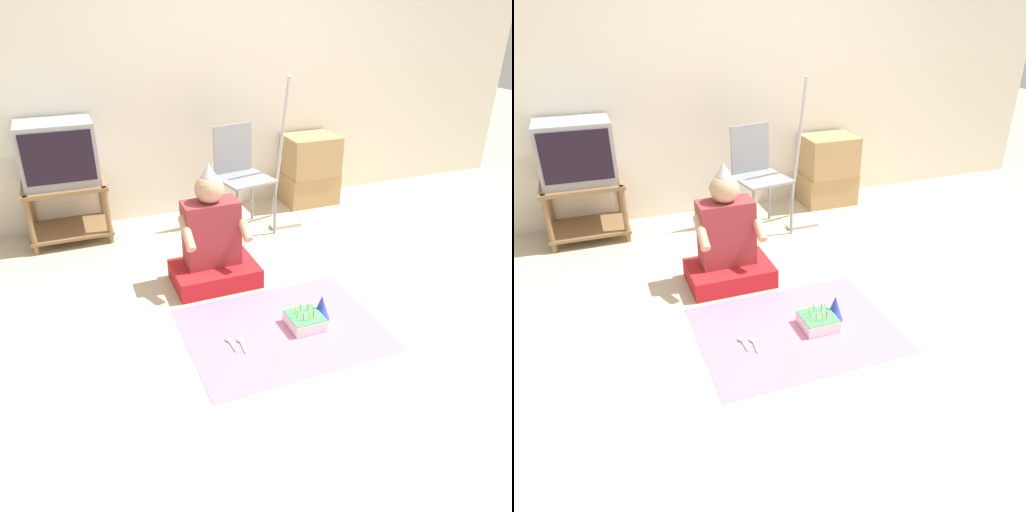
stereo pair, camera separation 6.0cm
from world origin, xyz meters
TOP-DOWN VIEW (x-y plane):
  - ground_plane at (0.00, 0.00)m, footprint 16.00×16.00m
  - wall_back at (0.00, 2.02)m, footprint 6.40×0.06m
  - tv_stand at (-1.51, 1.75)m, footprint 0.65×0.49m
  - tv at (-1.51, 1.76)m, footprint 0.58×0.42m
  - folding_chair at (-0.10, 1.43)m, footprint 0.48×0.48m
  - cardboard_box_stack at (0.75, 1.76)m, footprint 0.51×0.40m
  - dust_mop at (0.27, 1.37)m, footprint 0.28×0.33m
  - person_seated at (-0.61, 0.61)m, footprint 0.59×0.42m
  - party_cloth at (-0.39, -0.13)m, footprint 1.20×0.92m
  - birthday_cake at (-0.26, -0.14)m, footprint 0.21×0.21m
  - party_hat_blue at (-0.12, -0.11)m, footprint 0.11×0.11m
  - plastic_spoon_near at (-0.75, -0.13)m, footprint 0.04×0.15m
  - plastic_spoon_far at (-0.69, -0.16)m, footprint 0.04×0.15m

SIDE VIEW (x-z plane):
  - ground_plane at x=0.00m, z-range 0.00..0.00m
  - party_cloth at x=-0.39m, z-range 0.00..0.01m
  - plastic_spoon_near at x=-0.75m, z-range 0.01..0.02m
  - plastic_spoon_far at x=-0.69m, z-range 0.01..0.02m
  - birthday_cake at x=-0.26m, z-range -0.02..0.11m
  - party_hat_blue at x=-0.12m, z-range 0.01..0.18m
  - person_seated at x=-0.61m, z-range -0.15..0.72m
  - tv_stand at x=-1.51m, z-range 0.05..0.54m
  - cardboard_box_stack at x=0.75m, z-range 0.00..0.67m
  - dust_mop at x=0.27m, z-range -0.26..1.03m
  - folding_chair at x=-0.10m, z-range 0.08..0.97m
  - tv at x=-1.51m, z-range 0.49..0.99m
  - wall_back at x=0.00m, z-range 0.00..2.55m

